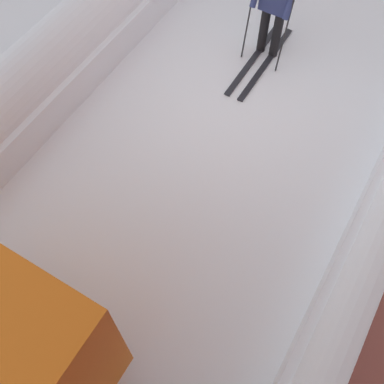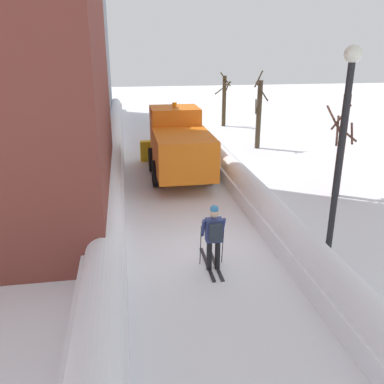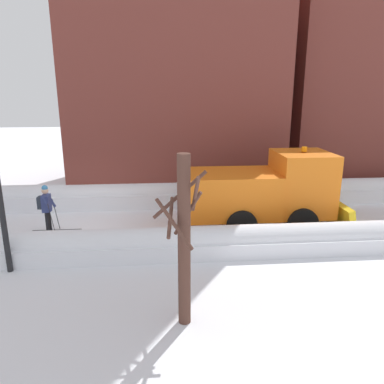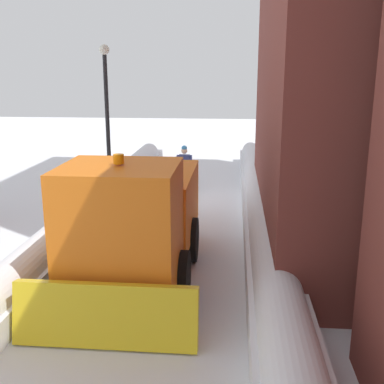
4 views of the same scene
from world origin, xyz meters
The scene contains 0 objects.
Camera 1 is at (-1.72, 4.31, 5.26)m, focal length 43.30 mm.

